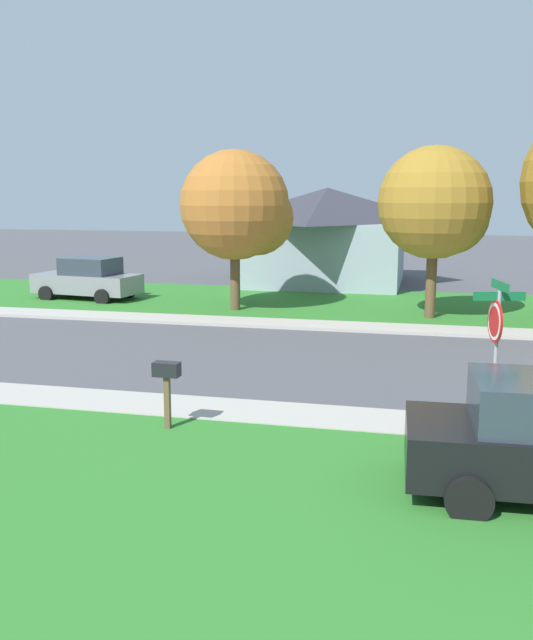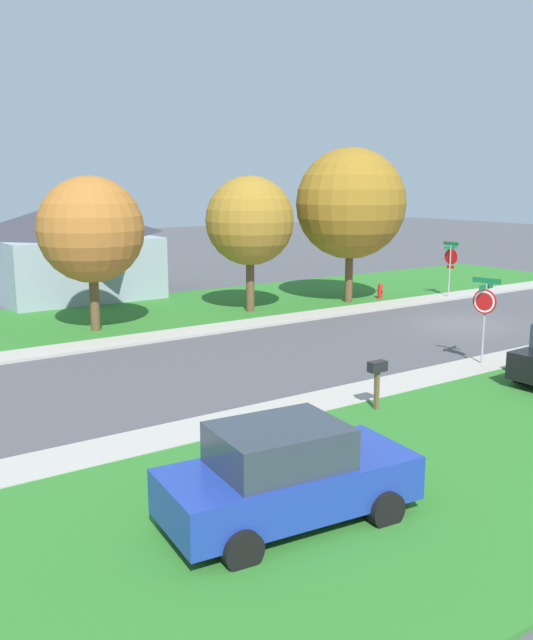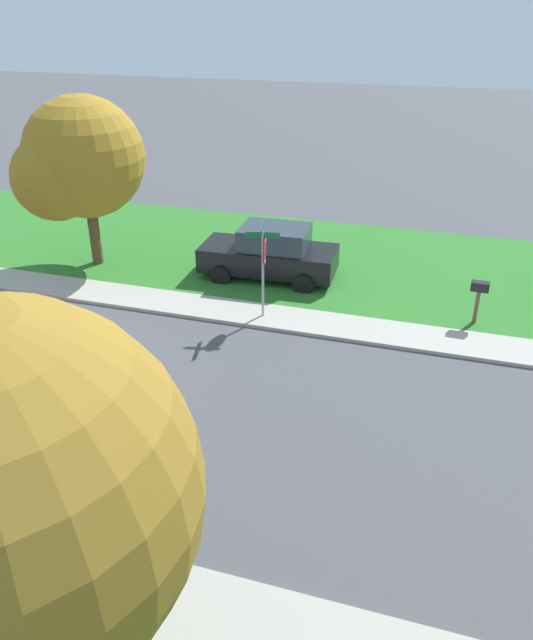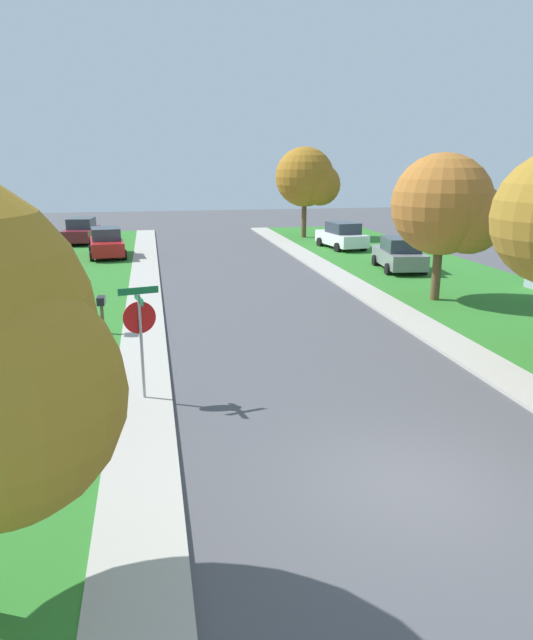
# 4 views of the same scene
# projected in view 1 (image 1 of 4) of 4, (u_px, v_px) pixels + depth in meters

# --- Properties ---
(sidewalk_east) EXTENTS (1.40, 56.00, 0.10)m
(sidewalk_east) POSITION_uv_depth(u_px,v_px,m) (240.00, 322.00, 23.08)
(sidewalk_east) COLOR #ADA89E
(sidewalk_east) RESTS_ON ground
(lawn_east) EXTENTS (8.00, 56.00, 0.08)m
(lawn_east) POSITION_uv_depth(u_px,v_px,m) (271.00, 301.00, 27.58)
(lawn_east) COLOR #2D7528
(lawn_east) RESTS_ON ground
(sidewalk_west) EXTENTS (1.40, 56.00, 0.10)m
(sidewalk_west) POSITION_uv_depth(u_px,v_px,m) (119.00, 403.00, 14.07)
(sidewalk_west) COLOR #ADA89E
(sidewalk_west) RESTS_ON ground
(stop_sign_far_corner) EXTENTS (0.90, 0.90, 2.77)m
(stop_sign_far_corner) POSITION_uv_depth(u_px,v_px,m) (496.00, 330.00, 12.17)
(stop_sign_far_corner) COLOR #9E9EA3
(stop_sign_far_corner) RESTS_ON ground
(car_grey_behind_trees) EXTENTS (2.46, 4.50, 1.76)m
(car_grey_behind_trees) POSITION_uv_depth(u_px,v_px,m) (88.00, 279.00, 27.97)
(car_grey_behind_trees) COLOR gray
(car_grey_behind_trees) RESTS_ON ground
(tree_sidewalk_near) EXTENTS (4.08, 3.79, 5.90)m
(tree_sidewalk_near) POSITION_uv_depth(u_px,v_px,m) (439.00, 206.00, 23.23)
(tree_sidewalk_near) COLOR brown
(tree_sidewalk_near) RESTS_ON ground
(tree_across_left) EXTENTS (4.25, 3.95, 5.87)m
(tree_across_left) POSITION_uv_depth(u_px,v_px,m) (240.00, 209.00, 24.89)
(tree_across_left) COLOR brown
(tree_across_left) RESTS_ON ground
(house_right_setback) EXTENTS (9.02, 7.82, 4.60)m
(house_right_setback) POSITION_uv_depth(u_px,v_px,m) (327.00, 234.00, 33.43)
(house_right_setback) COLOR #93A3B2
(house_right_setback) RESTS_ON ground
(mailbox) EXTENTS (0.26, 0.49, 1.31)m
(mailbox) POSITION_uv_depth(u_px,v_px,m) (167.00, 378.00, 12.32)
(mailbox) COLOR brown
(mailbox) RESTS_ON ground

